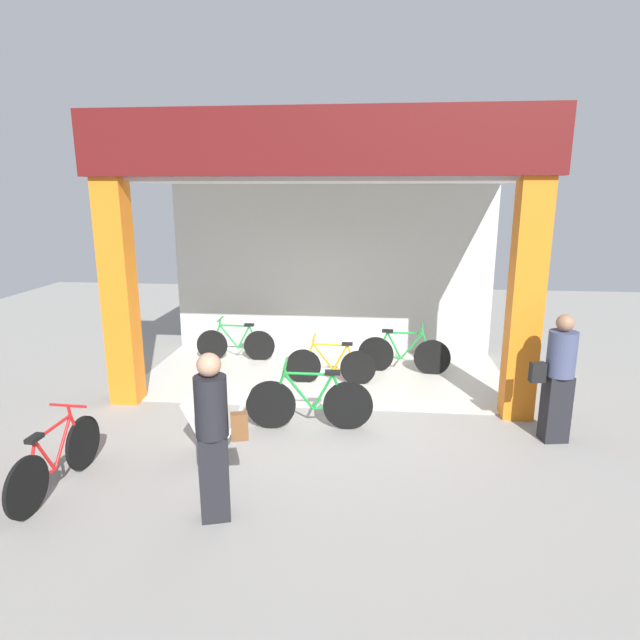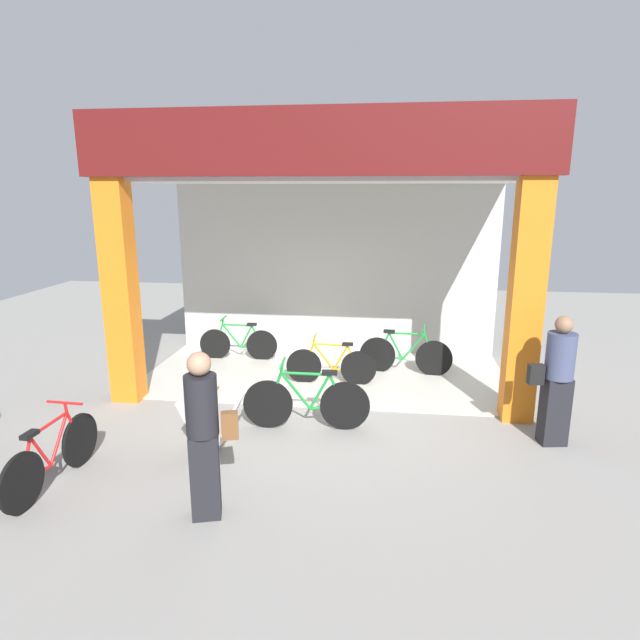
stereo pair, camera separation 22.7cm
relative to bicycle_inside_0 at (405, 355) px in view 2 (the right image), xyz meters
name	(u,v)px [view 2 (the right image)]	position (x,y,z in m)	size (l,w,h in m)	color
ground_plane	(314,408)	(-1.36, -1.67, -0.35)	(20.21, 20.21, 0.00)	gray
shop_facade	(326,246)	(-1.36, -0.15, 1.86)	(6.30, 3.24, 4.14)	beige
bicycle_inside_0	(405,355)	(0.00, 0.00, 0.00)	(1.59, 0.44, 0.88)	black
bicycle_inside_1	(239,343)	(-3.07, 0.42, -0.03)	(1.47, 0.40, 0.81)	black
bicycle_inside_2	(331,365)	(-1.21, -0.66, -0.03)	(1.48, 0.40, 0.81)	black
bicycle_parked_0	(53,457)	(-3.82, -4.12, -0.01)	(0.43, 1.55, 0.85)	black
bicycle_parked_1	(307,402)	(-1.35, -2.36, 0.02)	(1.69, 0.46, 0.93)	black
sandwich_board_sign	(214,424)	(-2.35, -3.20, 0.03)	(0.75, 0.58, 0.77)	silver
pedestrian_0	(204,434)	(-2.02, -4.42, 0.51)	(0.52, 0.38, 1.67)	black
pedestrian_2	(557,379)	(1.76, -2.39, 0.50)	(0.58, 0.40, 1.65)	black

